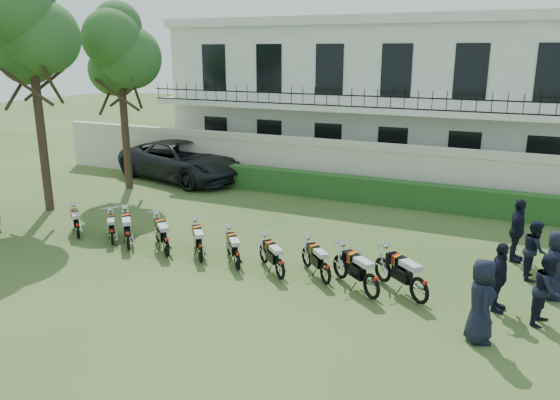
% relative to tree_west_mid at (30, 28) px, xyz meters
% --- Properties ---
extents(ground, '(100.00, 100.00, 0.00)m').
position_rel_tree_west_mid_xyz_m(ground, '(9.46, -1.00, -6.67)').
color(ground, '#314B1E').
rests_on(ground, ground).
extents(perimeter_wall, '(30.00, 0.35, 2.30)m').
position_rel_tree_west_mid_xyz_m(perimeter_wall, '(9.46, 7.00, -5.50)').
color(perimeter_wall, beige).
rests_on(perimeter_wall, ground).
extents(hedge, '(18.00, 0.60, 1.00)m').
position_rel_tree_west_mid_xyz_m(hedge, '(10.46, 6.20, -6.17)').
color(hedge, '#214318').
rests_on(hedge, ground).
extents(building, '(20.40, 9.60, 7.40)m').
position_rel_tree_west_mid_xyz_m(building, '(9.46, 12.96, -2.96)').
color(building, white).
rests_on(building, ground).
extents(tree_west_mid, '(3.40, 3.20, 8.82)m').
position_rel_tree_west_mid_xyz_m(tree_west_mid, '(0.00, 0.00, 0.00)').
color(tree_west_mid, '#473323').
rests_on(tree_west_mid, ground).
extents(tree_west_near, '(3.40, 3.20, 7.90)m').
position_rel_tree_west_mid_xyz_m(tree_west_near, '(0.50, 4.00, -0.78)').
color(tree_west_near, '#473323').
rests_on(tree_west_near, ground).
extents(motorcycle_0, '(1.38, 1.18, 0.95)m').
position_rel_tree_west_mid_xyz_m(motorcycle_0, '(3.51, -2.11, -6.23)').
color(motorcycle_0, black).
rests_on(motorcycle_0, ground).
extents(motorcycle_1, '(1.21, 1.32, 0.93)m').
position_rel_tree_west_mid_xyz_m(motorcycle_1, '(4.92, -2.09, -6.24)').
color(motorcycle_1, black).
rests_on(motorcycle_1, ground).
extents(motorcycle_2, '(1.41, 1.55, 1.09)m').
position_rel_tree_west_mid_xyz_m(motorcycle_2, '(5.67, -2.24, -6.17)').
color(motorcycle_2, black).
rests_on(motorcycle_2, ground).
extents(motorcycle_3, '(1.54, 1.42, 1.09)m').
position_rel_tree_west_mid_xyz_m(motorcycle_3, '(7.07, -2.20, -6.17)').
color(motorcycle_3, black).
rests_on(motorcycle_3, ground).
extents(motorcycle_4, '(1.26, 1.49, 1.01)m').
position_rel_tree_west_mid_xyz_m(motorcycle_4, '(8.23, -2.14, -6.20)').
color(motorcycle_4, black).
rests_on(motorcycle_4, ground).
extents(motorcycle_5, '(1.24, 1.42, 0.98)m').
position_rel_tree_west_mid_xyz_m(motorcycle_5, '(9.48, -2.21, -6.22)').
color(motorcycle_5, black).
rests_on(motorcycle_5, ground).
extents(motorcycle_6, '(1.39, 1.29, 0.98)m').
position_rel_tree_west_mid_xyz_m(motorcycle_6, '(10.82, -2.27, -6.22)').
color(motorcycle_6, black).
rests_on(motorcycle_6, ground).
extents(motorcycle_7, '(1.37, 1.35, 1.00)m').
position_rel_tree_west_mid_xyz_m(motorcycle_7, '(12.02, -2.05, -6.21)').
color(motorcycle_7, black).
rests_on(motorcycle_7, ground).
extents(motorcycle_8, '(1.67, 1.36, 1.12)m').
position_rel_tree_west_mid_xyz_m(motorcycle_8, '(13.35, -2.41, -6.15)').
color(motorcycle_8, black).
rests_on(motorcycle_8, ground).
extents(motorcycle_9, '(1.71, 1.40, 1.15)m').
position_rel_tree_west_mid_xyz_m(motorcycle_9, '(14.46, -2.18, -6.14)').
color(motorcycle_9, black).
rests_on(motorcycle_9, ground).
extents(suv, '(7.13, 4.54, 1.83)m').
position_rel_tree_west_mid_xyz_m(suv, '(1.68, 6.40, -5.75)').
color(suv, black).
rests_on(suv, ground).
extents(officer_0, '(0.82, 1.02, 1.83)m').
position_rel_tree_west_mid_xyz_m(officer_0, '(15.93, -3.34, -5.76)').
color(officer_0, black).
rests_on(officer_0, ground).
extents(officer_1, '(0.82, 0.94, 1.65)m').
position_rel_tree_west_mid_xyz_m(officer_1, '(17.19, -1.93, -5.84)').
color(officer_1, black).
rests_on(officer_1, ground).
extents(officer_2, '(0.55, 1.03, 1.68)m').
position_rel_tree_west_mid_xyz_m(officer_2, '(16.17, -1.70, -5.83)').
color(officer_2, black).
rests_on(officer_2, ground).
extents(officer_3, '(0.67, 0.92, 1.73)m').
position_rel_tree_west_mid_xyz_m(officer_3, '(17.36, -0.39, -5.80)').
color(officer_3, black).
rests_on(officer_3, ground).
extents(officer_4, '(0.69, 0.85, 1.62)m').
position_rel_tree_west_mid_xyz_m(officer_4, '(16.89, 0.72, -5.86)').
color(officer_4, black).
rests_on(officer_4, ground).
extents(officer_5, '(0.64, 1.16, 1.86)m').
position_rel_tree_west_mid_xyz_m(officer_5, '(16.40, 1.87, -5.74)').
color(officer_5, black).
rests_on(officer_5, ground).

